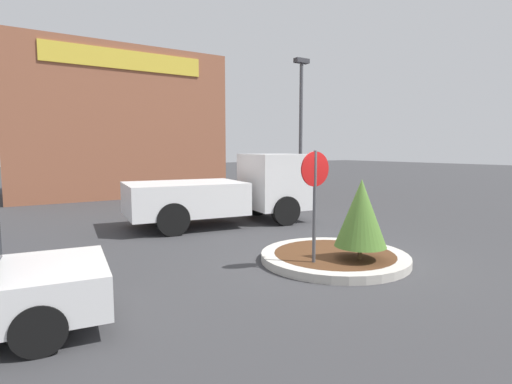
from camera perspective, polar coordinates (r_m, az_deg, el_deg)
ground_plane at (r=9.04m, az=11.09°, el=-9.66°), size 120.00×120.00×0.00m
traffic_island at (r=9.02m, az=11.10°, el=-9.13°), size 3.21×3.21×0.18m
stop_sign at (r=7.98m, az=8.39°, el=0.52°), size 0.69×0.07×2.42m
island_shrub at (r=8.45m, az=14.77°, el=-2.91°), size 1.06×1.06×1.66m
utility_truck at (r=13.14m, az=-3.67°, el=0.23°), size 6.15×3.02×2.28m
storefront_building at (r=23.44m, az=-19.67°, el=8.96°), size 10.65×6.07×7.49m
light_pole at (r=18.40m, az=6.43°, el=10.26°), size 0.70×0.30×6.46m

